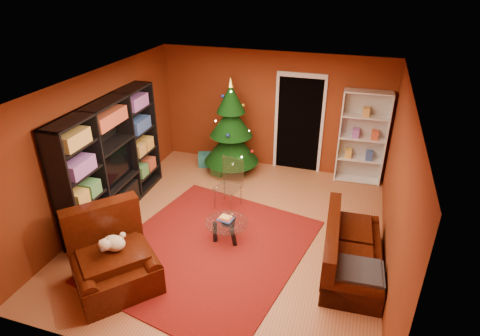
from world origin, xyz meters
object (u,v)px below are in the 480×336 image
(christmas_tree, at_px, (231,128))
(white_bookshelf, at_px, (362,138))
(gift_box_teal, at_px, (205,159))
(sofa, at_px, (353,247))
(armchair, at_px, (114,259))
(dog, at_px, (114,243))
(rug, at_px, (208,249))
(media_unit, at_px, (112,159))
(coffee_table, at_px, (227,231))
(gift_box_green, at_px, (220,168))
(gift_box_red, at_px, (235,158))
(acrylic_chair, at_px, (228,187))

(christmas_tree, relative_size, white_bookshelf, 1.06)
(gift_box_teal, bearing_deg, sofa, -36.96)
(armchair, height_order, dog, armchair)
(armchair, relative_size, sofa, 0.65)
(rug, height_order, media_unit, media_unit)
(media_unit, xyz_separation_m, coffee_table, (2.26, -0.28, -0.87))
(gift_box_green, bearing_deg, gift_box_red, 77.25)
(gift_box_red, bearing_deg, rug, -79.43)
(gift_box_green, xyz_separation_m, armchair, (-0.22, -3.70, 0.32))
(gift_box_red, bearing_deg, sofa, -45.99)
(gift_box_green, relative_size, sofa, 0.16)
(gift_box_green, bearing_deg, media_unit, -123.86)
(armchair, xyz_separation_m, acrylic_chair, (0.85, 2.46, -0.03))
(gift_box_red, bearing_deg, armchair, -94.81)
(gift_box_red, bearing_deg, christmas_tree, -81.17)
(dog, distance_m, sofa, 3.49)
(christmas_tree, bearing_deg, gift_box_red, 98.83)
(media_unit, xyz_separation_m, christmas_tree, (1.52, 2.15, -0.02))
(rug, relative_size, coffee_table, 4.54)
(media_unit, height_order, sofa, media_unit)
(dog, relative_size, coffee_table, 0.55)
(gift_box_red, relative_size, dog, 0.59)
(gift_box_green, bearing_deg, white_bookshelf, 12.01)
(media_unit, bearing_deg, armchair, -60.07)
(gift_box_teal, height_order, white_bookshelf, white_bookshelf)
(armchair, bearing_deg, coffee_table, 3.30)
(gift_box_red, height_order, dog, dog)
(rug, height_order, gift_box_green, gift_box_green)
(gift_box_teal, xyz_separation_m, white_bookshelf, (3.39, 0.32, 0.84))
(media_unit, xyz_separation_m, sofa, (4.29, -0.36, -0.67))
(armchair, height_order, acrylic_chair, armchair)
(media_unit, bearing_deg, rug, -18.59)
(armchair, height_order, sofa, armchair)
(coffee_table, xyz_separation_m, acrylic_chair, (-0.33, 0.99, 0.24))
(media_unit, distance_m, christmas_tree, 2.63)
(christmas_tree, height_order, gift_box_green, christmas_tree)
(gift_box_red, bearing_deg, gift_box_teal, -151.27)
(armchair, xyz_separation_m, sofa, (3.21, 1.40, -0.07))
(rug, distance_m, sofa, 2.29)
(rug, distance_m, gift_box_teal, 3.12)
(gift_box_green, distance_m, coffee_table, 2.42)
(christmas_tree, relative_size, coffee_table, 2.94)
(coffee_table, bearing_deg, rug, -121.92)
(christmas_tree, relative_size, gift_box_teal, 7.34)
(coffee_table, bearing_deg, sofa, -2.22)
(gift_box_green, xyz_separation_m, dog, (-0.22, -3.63, 0.55))
(gift_box_red, relative_size, armchair, 0.20)
(sofa, bearing_deg, white_bookshelf, -1.62)
(rug, xyz_separation_m, white_bookshelf, (2.18, 3.18, 0.98))
(gift_box_teal, relative_size, gift_box_green, 1.02)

